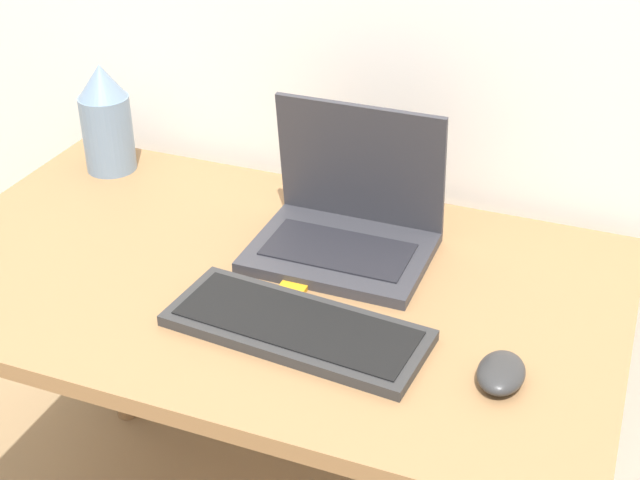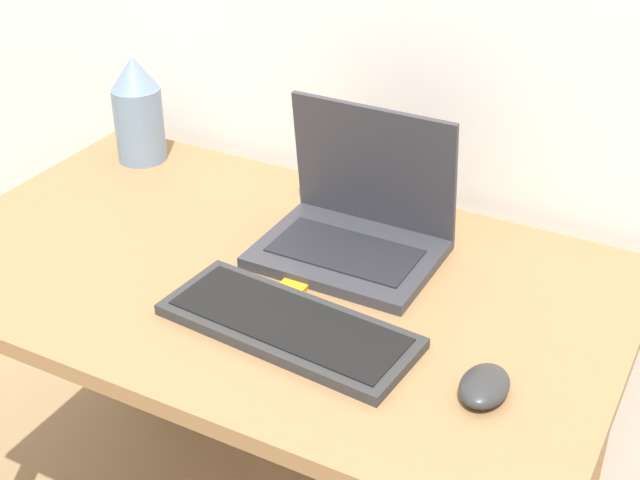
{
  "view_description": "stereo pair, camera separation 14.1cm",
  "coord_description": "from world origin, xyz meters",
  "px_view_note": "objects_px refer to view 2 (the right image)",
  "views": [
    {
      "loc": [
        0.55,
        -0.78,
        1.57
      ],
      "look_at": [
        0.11,
        0.34,
        0.85
      ],
      "focal_mm": 50.0,
      "sensor_mm": 36.0,
      "label": 1
    },
    {
      "loc": [
        0.68,
        -0.73,
        1.57
      ],
      "look_at": [
        0.11,
        0.34,
        0.85
      ],
      "focal_mm": 50.0,
      "sensor_mm": 36.0,
      "label": 2
    }
  ],
  "objects_px": {
    "mouse": "(484,386)",
    "vase": "(138,110)",
    "mp3_player": "(296,284)",
    "laptop": "(357,222)",
    "keyboard": "(289,326)"
  },
  "relations": [
    {
      "from": "laptop",
      "to": "mp3_player",
      "type": "relative_size",
      "value": 4.57
    },
    {
      "from": "keyboard",
      "to": "vase",
      "type": "bearing_deg",
      "value": 146.33
    },
    {
      "from": "laptop",
      "to": "keyboard",
      "type": "relative_size",
      "value": 0.73
    },
    {
      "from": "mouse",
      "to": "vase",
      "type": "height_order",
      "value": "vase"
    },
    {
      "from": "laptop",
      "to": "keyboard",
      "type": "height_order",
      "value": "laptop"
    },
    {
      "from": "laptop",
      "to": "mp3_player",
      "type": "distance_m",
      "value": 0.16
    },
    {
      "from": "vase",
      "to": "mouse",
      "type": "bearing_deg",
      "value": -23.43
    },
    {
      "from": "keyboard",
      "to": "mouse",
      "type": "relative_size",
      "value": 4.29
    },
    {
      "from": "mp3_player",
      "to": "vase",
      "type": "bearing_deg",
      "value": 152.81
    },
    {
      "from": "mouse",
      "to": "keyboard",
      "type": "bearing_deg",
      "value": 179.62
    },
    {
      "from": "vase",
      "to": "mp3_player",
      "type": "relative_size",
      "value": 3.38
    },
    {
      "from": "vase",
      "to": "mp3_player",
      "type": "bearing_deg",
      "value": -27.19
    },
    {
      "from": "vase",
      "to": "mp3_player",
      "type": "height_order",
      "value": "vase"
    },
    {
      "from": "mouse",
      "to": "mp3_player",
      "type": "height_order",
      "value": "mouse"
    },
    {
      "from": "keyboard",
      "to": "vase",
      "type": "height_order",
      "value": "vase"
    }
  ]
}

